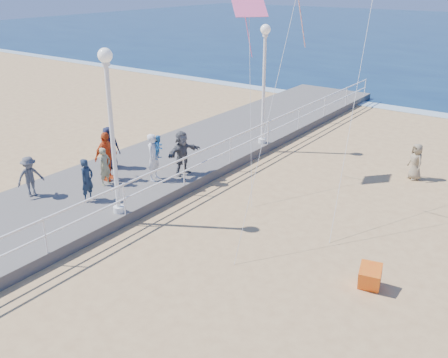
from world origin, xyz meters
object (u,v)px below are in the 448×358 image
Objects in this scene: woman_holding_toddler at (154,157)px; lamp_post_mid at (111,116)px; toddler_held at (159,147)px; spectator_0 at (87,180)px; spectator_6 at (105,167)px; lamp_post_far at (264,73)px; spectator_3 at (106,156)px; spectator_5 at (182,153)px; box_kite at (370,278)px; beach_walker_c at (416,162)px; spectator_4 at (109,148)px; spectator_2 at (30,177)px.

lamp_post_mid is at bearing -174.73° from woman_holding_toddler.
spectator_0 is (-0.71, -2.88, -0.54)m from toddler_held.
toddler_held reaches higher than spectator_6.
lamp_post_far reaches higher than spectator_6.
spectator_3 reaches higher than spectator_5.
spectator_5 is at bearing -26.09° from spectator_0.
woman_holding_toddler is 3.03× the size of box_kite.
beach_walker_c is (8.91, 8.29, -0.38)m from spectator_6.
woman_holding_toddler is 1.22× the size of beach_walker_c.
spectator_6 is at bearing 166.01° from box_kite.
box_kite is at bearing -99.76° from spectator_5.
toddler_held is 0.52× the size of spectator_5.
spectator_4 is at bearing 141.11° from lamp_post_mid.
toddler_held is 0.49× the size of spectator_3.
lamp_post_far is at bearing -17.99° from spectator_6.
spectator_2 is 2.80m from spectator_3.
lamp_post_far is 9.43m from spectator_0.
lamp_post_mid is 3.05× the size of spectator_5.
beach_walker_c reaches higher than box_kite.
spectator_5 reaches higher than spectator_4.
spectator_6 is 2.41× the size of box_kite.
lamp_post_mid is 12.16m from beach_walker_c.
lamp_post_mid is 3.48× the size of spectator_0.
box_kite is at bearing -43.69° from lamp_post_far.
spectator_0 is 0.90× the size of spectator_4.
spectator_2 is 14.71m from beach_walker_c.
spectator_2 is 2.44× the size of box_kite.
lamp_post_mid is 1.00× the size of lamp_post_far.
toddler_held is 4.66m from spectator_2.
spectator_3 is 1.31× the size of spectator_6.
spectator_3 is at bearing -10.03° from spectator_2.
beach_walker_c is at bearing 85.47° from box_kite.
toddler_held is 3.01m from spectator_0.
spectator_4 is 3.07m from spectator_5.
lamp_post_far is at bearing 1.73° from spectator_5.
spectator_6 is 12.18m from beach_walker_c.
woman_holding_toddler is at bearing -66.12° from spectator_4.
toddler_held is 10.21m from beach_walker_c.
lamp_post_far is at bearing -20.52° from spectator_0.
lamp_post_mid is 8.88m from box_kite.
spectator_2 is 3.55m from spectator_4.
lamp_post_far is 5.70m from spectator_5.
lamp_post_far is at bearing -22.46° from spectator_3.
lamp_post_far is 8.02m from spectator_3.
woman_holding_toddler is at bearing -58.31° from spectator_3.
lamp_post_far reaches higher than spectator_2.
spectator_4 is (-3.31, -6.33, -2.41)m from lamp_post_far.
beach_walker_c is at bearing 54.75° from lamp_post_mid.
spectator_0 is at bearing 171.92° from spectator_5.
box_kite is (1.31, -8.40, -0.44)m from beach_walker_c.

